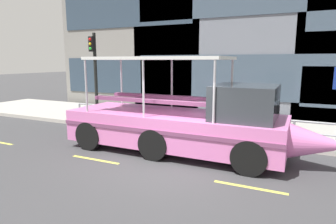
{
  "coord_description": "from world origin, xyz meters",
  "views": [
    {
      "loc": [
        3.42,
        -7.54,
        3.1
      ],
      "look_at": [
        -0.88,
        1.62,
        1.3
      ],
      "focal_mm": 30.84,
      "sensor_mm": 36.0,
      "label": 1
    }
  ],
  "objects": [
    {
      "name": "duck_tour_boat",
      "position": [
        -0.01,
        1.3,
        1.04
      ],
      "size": [
        9.18,
        2.51,
        3.23
      ],
      "color": "pink",
      "rests_on": "ground_plane"
    },
    {
      "name": "curb_guardrail",
      "position": [
        -0.72,
        3.45,
        0.75
      ],
      "size": [
        11.92,
        0.09,
        0.85
      ],
      "color": "#9EA0A8",
      "rests_on": "sidewalk"
    },
    {
      "name": "ground_plane",
      "position": [
        0.0,
        0.0,
        0.0
      ],
      "size": [
        120.0,
        120.0,
        0.0
      ],
      "primitive_type": "plane",
      "color": "#3D3D3F"
    },
    {
      "name": "sidewalk",
      "position": [
        0.0,
        5.6,
        0.09
      ],
      "size": [
        32.0,
        4.8,
        0.18
      ],
      "primitive_type": "cube",
      "color": "#A8A59E",
      "rests_on": "ground_plane"
    },
    {
      "name": "lane_centreline",
      "position": [
        -0.0,
        -0.6,
        0.0
      ],
      "size": [
        25.8,
        0.12,
        0.01
      ],
      "color": "#DBD64C",
      "rests_on": "ground_plane"
    },
    {
      "name": "traffic_light_pole",
      "position": [
        -6.08,
        4.05,
        2.76
      ],
      "size": [
        0.24,
        0.46,
        4.27
      ],
      "color": "black",
      "rests_on": "sidewalk"
    },
    {
      "name": "pedestrian_mid_left",
      "position": [
        0.25,
        4.99,
        1.14
      ],
      "size": [
        0.3,
        0.4,
        1.58
      ],
      "color": "#1E2338",
      "rests_on": "sidewalk"
    },
    {
      "name": "curb_edge",
      "position": [
        0.0,
        3.11,
        0.09
      ],
      "size": [
        32.0,
        0.18,
        0.18
      ],
      "primitive_type": "cube",
      "color": "#B2ADA3",
      "rests_on": "ground_plane"
    },
    {
      "name": "pedestrian_near_bow",
      "position": [
        2.45,
        4.35,
        1.18
      ],
      "size": [
        0.38,
        0.34,
        1.66
      ],
      "color": "#47423D",
      "rests_on": "sidewalk"
    }
  ]
}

